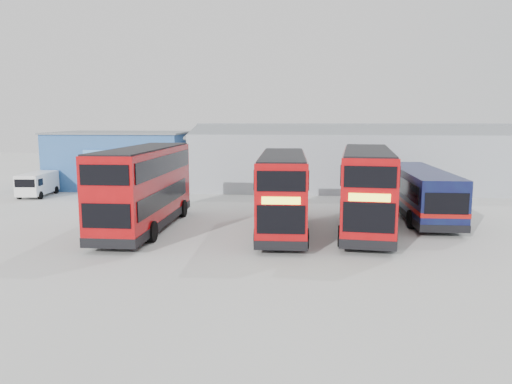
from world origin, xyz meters
name	(u,v)px	position (x,y,z in m)	size (l,w,h in m)	color
ground_plane	(253,233)	(0.00, 0.00, 0.00)	(120.00, 120.00, 0.00)	#AEAFA9
office_block	(123,159)	(-14.00, 17.99, 2.58)	(12.30, 8.32, 5.12)	#224C8B
maintenance_shed	(358,159)	(8.00, 20.00, 2.60)	(30.50, 12.00, 5.89)	#959AA3
double_decker_left	(144,189)	(-6.32, 0.37, 2.37)	(2.95, 11.30, 4.76)	#A4090C
double_decker_centre	(283,193)	(1.63, 0.49, 2.21)	(2.88, 10.58, 4.45)	#A4090C
double_decker_right	(366,191)	(6.37, 1.11, 2.33)	(3.80, 11.29, 4.69)	#A4090C
single_decker_blue	(421,194)	(10.37, 5.32, 1.56)	(2.86, 11.59, 3.13)	#0D193D
panel_van	(38,183)	(-18.95, 11.56, 1.09)	(2.17, 4.57, 1.94)	white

